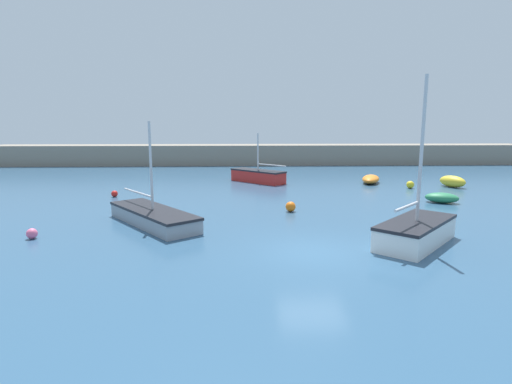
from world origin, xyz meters
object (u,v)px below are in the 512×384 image
(mooring_buoy_pink, at_px, (32,234))
(mooring_buoy_red, at_px, (115,194))
(rowboat_blue_near, at_px, (371,179))
(fishing_dinghy_green, at_px, (442,198))
(sailboat_tall_mast, at_px, (416,231))
(dinghy_near_pier, at_px, (452,181))
(mooring_buoy_orange, at_px, (291,207))
(mooring_buoy_yellow, at_px, (410,185))
(sailboat_twin_hulled, at_px, (153,216))
(sailboat_short_mast, at_px, (258,176))

(mooring_buoy_pink, bearing_deg, mooring_buoy_red, 87.52)
(rowboat_blue_near, relative_size, mooring_buoy_red, 8.03)
(fishing_dinghy_green, bearing_deg, sailboat_tall_mast, 82.60)
(dinghy_near_pier, xyz_separation_m, mooring_buoy_orange, (-13.17, -8.01, -0.16))
(mooring_buoy_orange, relative_size, mooring_buoy_yellow, 1.00)
(sailboat_twin_hulled, bearing_deg, mooring_buoy_orange, 72.18)
(mooring_buoy_orange, bearing_deg, fishing_dinghy_green, 12.67)
(dinghy_near_pier, distance_m, mooring_buoy_yellow, 3.44)
(sailboat_twin_hulled, distance_m, sailboat_short_mast, 14.71)
(mooring_buoy_pink, xyz_separation_m, mooring_buoy_red, (0.41, 9.56, -0.01))
(sailboat_tall_mast, bearing_deg, mooring_buoy_red, 97.69)
(mooring_buoy_orange, relative_size, mooring_buoy_pink, 1.26)
(dinghy_near_pier, height_order, fishing_dinghy_green, dinghy_near_pier)
(sailboat_short_mast, bearing_deg, mooring_buoy_orange, 141.20)
(dinghy_near_pier, bearing_deg, rowboat_blue_near, -134.23)
(mooring_buoy_red, bearing_deg, mooring_buoy_orange, -24.03)
(dinghy_near_pier, bearing_deg, mooring_buoy_pink, -84.08)
(sailboat_short_mast, bearing_deg, fishing_dinghy_green, -175.66)
(fishing_dinghy_green, xyz_separation_m, mooring_buoy_orange, (-9.37, -2.11, -0.03))
(mooring_buoy_orange, height_order, mooring_buoy_pink, mooring_buoy_orange)
(mooring_buoy_orange, height_order, mooring_buoy_red, mooring_buoy_orange)
(rowboat_blue_near, height_order, fishing_dinghy_green, rowboat_blue_near)
(dinghy_near_pier, distance_m, fishing_dinghy_green, 7.03)
(sailboat_twin_hulled, distance_m, fishing_dinghy_green, 16.81)
(fishing_dinghy_green, relative_size, mooring_buoy_pink, 4.98)
(sailboat_twin_hulled, relative_size, fishing_dinghy_green, 2.72)
(dinghy_near_pier, distance_m, rowboat_blue_near, 5.91)
(sailboat_twin_hulled, bearing_deg, mooring_buoy_red, 171.03)
(sailboat_short_mast, bearing_deg, sailboat_twin_hulled, 112.57)
(sailboat_twin_hulled, bearing_deg, rowboat_blue_near, 93.43)
(mooring_buoy_pink, bearing_deg, sailboat_tall_mast, -5.04)
(rowboat_blue_near, relative_size, fishing_dinghy_green, 1.54)
(rowboat_blue_near, relative_size, mooring_buoy_orange, 6.11)
(mooring_buoy_orange, distance_m, mooring_buoy_yellow, 12.33)
(rowboat_blue_near, distance_m, mooring_buoy_red, 19.36)
(dinghy_near_pier, height_order, sailboat_short_mast, sailboat_short_mast)
(sailboat_short_mast, relative_size, fishing_dinghy_green, 2.06)
(fishing_dinghy_green, distance_m, mooring_buoy_orange, 9.60)
(fishing_dinghy_green, distance_m, mooring_buoy_pink, 21.74)
(mooring_buoy_red, bearing_deg, sailboat_tall_mast, -36.03)
(dinghy_near_pier, distance_m, mooring_buoy_orange, 15.42)
(dinghy_near_pier, xyz_separation_m, fishing_dinghy_green, (-3.80, -5.91, -0.13))
(sailboat_twin_hulled, bearing_deg, mooring_buoy_yellow, 83.25)
(dinghy_near_pier, relative_size, mooring_buoy_red, 5.69)
(sailboat_twin_hulled, relative_size, sailboat_tall_mast, 0.91)
(mooring_buoy_pink, bearing_deg, mooring_buoy_orange, 22.72)
(mooring_buoy_red, bearing_deg, mooring_buoy_yellow, 7.42)
(rowboat_blue_near, bearing_deg, sailboat_twin_hulled, -25.88)
(rowboat_blue_near, distance_m, sailboat_tall_mast, 16.75)
(mooring_buoy_yellow, distance_m, mooring_buoy_red, 20.80)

